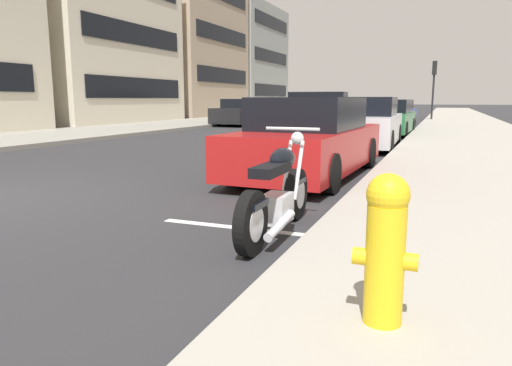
{
  "coord_description": "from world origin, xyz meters",
  "views": [
    {
      "loc": [
        -4.65,
        -6.13,
        1.41
      ],
      "look_at": [
        -0.15,
        -4.36,
        0.55
      ],
      "focal_mm": 33.19,
      "sensor_mm": 36.0,
      "label": 1
    }
  ],
  "objects_px": {
    "parked_motorcycle": "(278,196)",
    "fire_hydrant": "(386,245)",
    "parked_car_far_down_curb": "(365,124)",
    "traffic_signal_near_corner": "(434,77)",
    "parked_car_at_intersection": "(393,114)",
    "car_opposite_curb": "(244,113)",
    "crossing_truck": "(318,106)",
    "parked_car_near_corner": "(309,140)",
    "parked_car_behind_motorcycle": "(387,118)"
  },
  "relations": [
    {
      "from": "parked_motorcycle",
      "to": "crossing_truck",
      "type": "bearing_deg",
      "value": 13.1
    },
    {
      "from": "parked_car_far_down_curb",
      "to": "traffic_signal_near_corner",
      "type": "bearing_deg",
      "value": -5.52
    },
    {
      "from": "parked_car_at_intersection",
      "to": "fire_hydrant",
      "type": "distance_m",
      "value": 22.36
    },
    {
      "from": "fire_hydrant",
      "to": "crossing_truck",
      "type": "bearing_deg",
      "value": 14.95
    },
    {
      "from": "parked_car_far_down_curb",
      "to": "parked_car_behind_motorcycle",
      "type": "xyz_separation_m",
      "value": [
        5.34,
        -0.04,
        -0.02
      ]
    },
    {
      "from": "parked_motorcycle",
      "to": "parked_car_behind_motorcycle",
      "type": "relative_size",
      "value": 0.45
    },
    {
      "from": "fire_hydrant",
      "to": "parked_car_behind_motorcycle",
      "type": "bearing_deg",
      "value": 6.25
    },
    {
      "from": "parked_car_at_intersection",
      "to": "fire_hydrant",
      "type": "height_order",
      "value": "parked_car_at_intersection"
    },
    {
      "from": "parked_car_near_corner",
      "to": "traffic_signal_near_corner",
      "type": "xyz_separation_m",
      "value": [
        24.24,
        -1.52,
        2.11
      ]
    },
    {
      "from": "car_opposite_curb",
      "to": "crossing_truck",
      "type": "bearing_deg",
      "value": 165.32
    },
    {
      "from": "crossing_truck",
      "to": "traffic_signal_near_corner",
      "type": "bearing_deg",
      "value": -170.19
    },
    {
      "from": "parked_car_far_down_curb",
      "to": "crossing_truck",
      "type": "height_order",
      "value": "crossing_truck"
    },
    {
      "from": "parked_car_far_down_curb",
      "to": "traffic_signal_near_corner",
      "type": "height_order",
      "value": "traffic_signal_near_corner"
    },
    {
      "from": "crossing_truck",
      "to": "fire_hydrant",
      "type": "height_order",
      "value": "crossing_truck"
    },
    {
      "from": "crossing_truck",
      "to": "parked_car_near_corner",
      "type": "bearing_deg",
      "value": 102.13
    },
    {
      "from": "parked_motorcycle",
      "to": "fire_hydrant",
      "type": "height_order",
      "value": "parked_motorcycle"
    },
    {
      "from": "parked_car_at_intersection",
      "to": "car_opposite_curb",
      "type": "xyz_separation_m",
      "value": [
        -0.92,
        7.79,
        0.03
      ]
    },
    {
      "from": "crossing_truck",
      "to": "parked_car_far_down_curb",
      "type": "bearing_deg",
      "value": 106.9
    },
    {
      "from": "parked_car_near_corner",
      "to": "traffic_signal_near_corner",
      "type": "bearing_deg",
      "value": -1.27
    },
    {
      "from": "parked_car_at_intersection",
      "to": "car_opposite_curb",
      "type": "relative_size",
      "value": 0.92
    },
    {
      "from": "parked_car_near_corner",
      "to": "fire_hydrant",
      "type": "relative_size",
      "value": 5.35
    },
    {
      "from": "parked_car_near_corner",
      "to": "parked_car_behind_motorcycle",
      "type": "height_order",
      "value": "parked_car_near_corner"
    },
    {
      "from": "traffic_signal_near_corner",
      "to": "parked_motorcycle",
      "type": "bearing_deg",
      "value": 178.37
    },
    {
      "from": "parked_motorcycle",
      "to": "parked_car_behind_motorcycle",
      "type": "height_order",
      "value": "parked_car_behind_motorcycle"
    },
    {
      "from": "parked_car_far_down_curb",
      "to": "parked_car_at_intersection",
      "type": "height_order",
      "value": "parked_car_far_down_curb"
    },
    {
      "from": "parked_car_near_corner",
      "to": "traffic_signal_near_corner",
      "type": "height_order",
      "value": "traffic_signal_near_corner"
    },
    {
      "from": "parked_motorcycle",
      "to": "parked_car_near_corner",
      "type": "height_order",
      "value": "parked_car_near_corner"
    },
    {
      "from": "parked_car_at_intersection",
      "to": "traffic_signal_near_corner",
      "type": "distance_m",
      "value": 8.23
    },
    {
      "from": "parked_car_at_intersection",
      "to": "parked_car_behind_motorcycle",
      "type": "bearing_deg",
      "value": -174.51
    },
    {
      "from": "parked_car_behind_motorcycle",
      "to": "parked_motorcycle",
      "type": "bearing_deg",
      "value": -176.6
    },
    {
      "from": "parked_motorcycle",
      "to": "fire_hydrant",
      "type": "bearing_deg",
      "value": -146.27
    },
    {
      "from": "parked_motorcycle",
      "to": "crossing_truck",
      "type": "distance_m",
      "value": 27.4
    },
    {
      "from": "parked_car_behind_motorcycle",
      "to": "parked_car_at_intersection",
      "type": "xyz_separation_m",
      "value": [
        5.43,
        0.28,
        -0.01
      ]
    },
    {
      "from": "parked_car_near_corner",
      "to": "traffic_signal_near_corner",
      "type": "distance_m",
      "value": 24.38
    },
    {
      "from": "parked_car_near_corner",
      "to": "parked_car_behind_motorcycle",
      "type": "bearing_deg",
      "value": 1.39
    },
    {
      "from": "fire_hydrant",
      "to": "car_opposite_curb",
      "type": "bearing_deg",
      "value": 24.93
    },
    {
      "from": "traffic_signal_near_corner",
      "to": "parked_car_far_down_curb",
      "type": "bearing_deg",
      "value": 175.76
    },
    {
      "from": "parked_motorcycle",
      "to": "traffic_signal_near_corner",
      "type": "distance_m",
      "value": 28.21
    },
    {
      "from": "traffic_signal_near_corner",
      "to": "crossing_truck",
      "type": "bearing_deg",
      "value": 101.51
    },
    {
      "from": "parked_car_near_corner",
      "to": "crossing_truck",
      "type": "height_order",
      "value": "crossing_truck"
    },
    {
      "from": "parked_car_far_down_curb",
      "to": "fire_hydrant",
      "type": "xyz_separation_m",
      "value": [
        -11.49,
        -1.88,
        -0.08
      ]
    },
    {
      "from": "parked_car_near_corner",
      "to": "fire_hydrant",
      "type": "xyz_separation_m",
      "value": [
        -5.79,
        -2.02,
        -0.07
      ]
    },
    {
      "from": "parked_car_behind_motorcycle",
      "to": "fire_hydrant",
      "type": "height_order",
      "value": "parked_car_behind_motorcycle"
    },
    {
      "from": "parked_motorcycle",
      "to": "fire_hydrant",
      "type": "relative_size",
      "value": 2.33
    },
    {
      "from": "parked_motorcycle",
      "to": "parked_car_far_down_curb",
      "type": "bearing_deg",
      "value": 3.19
    },
    {
      "from": "car_opposite_curb",
      "to": "traffic_signal_near_corner",
      "type": "xyz_separation_m",
      "value": [
        8.7,
        -9.42,
        2.1
      ]
    },
    {
      "from": "parked_car_near_corner",
      "to": "parked_car_at_intersection",
      "type": "distance_m",
      "value": 16.46
    },
    {
      "from": "parked_car_behind_motorcycle",
      "to": "car_opposite_curb",
      "type": "height_order",
      "value": "car_opposite_curb"
    },
    {
      "from": "parked_car_behind_motorcycle",
      "to": "car_opposite_curb",
      "type": "distance_m",
      "value": 9.25
    },
    {
      "from": "parked_car_near_corner",
      "to": "fire_hydrant",
      "type": "bearing_deg",
      "value": -158.47
    }
  ]
}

